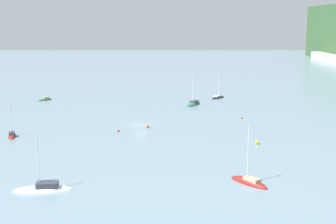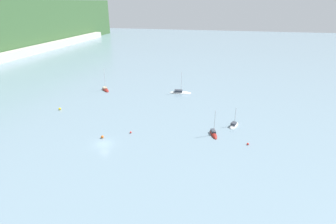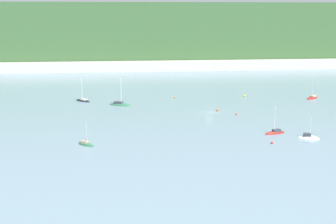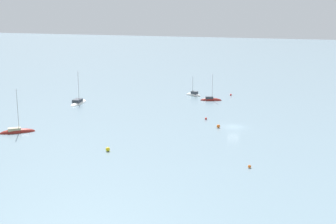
% 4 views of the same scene
% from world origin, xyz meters
% --- Properties ---
extents(ground_plane, '(600.00, 600.00, 0.00)m').
position_xyz_m(ground_plane, '(0.00, 0.00, 0.00)').
color(ground_plane, slate).
extents(hillside_ridge, '(479.55, 87.52, 35.29)m').
position_xyz_m(hillside_ridge, '(0.00, 151.36, 17.65)').
color(hillside_ridge, '#385B33').
rests_on(hillside_ridge, ground_plane).
extents(shore_town_strip, '(407.62, 6.00, 5.08)m').
position_xyz_m(shore_town_strip, '(0.00, 104.11, 2.54)').
color(shore_town_strip, '#B7B2A8').
rests_on(shore_town_strip, ground_plane).
extents(sailboat_0, '(6.74, 6.02, 9.93)m').
position_xyz_m(sailboat_0, '(41.54, 19.26, 0.10)').
color(sailboat_0, maroon).
rests_on(sailboat_0, ground_plane).
extents(sailboat_1, '(5.43, 3.50, 6.50)m').
position_xyz_m(sailboat_1, '(18.41, -32.62, 0.12)').
color(sailboat_1, silver).
rests_on(sailboat_1, ground_plane).
extents(sailboat_2, '(6.03, 5.51, 9.05)m').
position_xyz_m(sailboat_2, '(-40.12, 22.61, 0.08)').
color(sailboat_2, black).
rests_on(sailboat_2, ground_plane).
extents(sailboat_3, '(6.15, 3.15, 8.05)m').
position_xyz_m(sailboat_3, '(11.81, -27.12, 0.12)').
color(sailboat_3, maroon).
rests_on(sailboat_3, ground_plane).
extents(sailboat_5, '(4.69, 4.41, 6.60)m').
position_xyz_m(sailboat_5, '(-35.73, -32.53, 0.11)').
color(sailboat_5, '#2D6647').
rests_on(sailboat_5, ground_plane).
extents(sailboat_6, '(8.17, 5.94, 9.95)m').
position_xyz_m(sailboat_6, '(-27.38, 14.03, 0.10)').
color(sailboat_6, '#2D6647').
rests_on(sailboat_6, ground_plane).
extents(mooring_buoy_0, '(0.77, 0.77, 0.77)m').
position_xyz_m(mooring_buoy_0, '(18.03, 24.79, 0.39)').
color(mooring_buoy_0, yellow).
rests_on(mooring_buoy_0, ground_plane).
extents(mooring_buoy_1, '(0.52, 0.52, 0.52)m').
position_xyz_m(mooring_buoy_1, '(7.39, -4.58, 0.26)').
color(mooring_buoy_1, red).
rests_on(mooring_buoy_1, ground_plane).
extents(mooring_buoy_2, '(0.53, 0.53, 0.53)m').
position_xyz_m(mooring_buoy_2, '(-7.60, 25.41, 0.26)').
color(mooring_buoy_2, orange).
rests_on(mooring_buoy_2, ground_plane).
extents(mooring_buoy_3, '(0.74, 0.74, 0.74)m').
position_xyz_m(mooring_buoy_3, '(2.98, 1.82, 0.37)').
color(mooring_buoy_3, orange).
rests_on(mooring_buoy_3, ground_plane).
extents(mooring_buoy_4, '(0.55, 0.55, 0.55)m').
position_xyz_m(mooring_buoy_4, '(8.00, -36.10, 0.28)').
color(mooring_buoy_4, red).
rests_on(mooring_buoy_4, ground_plane).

